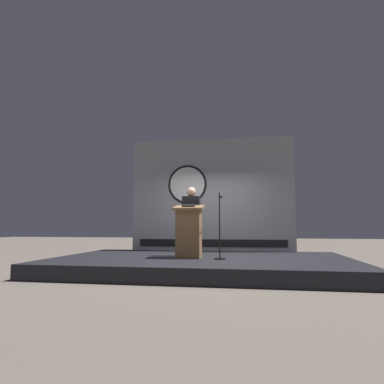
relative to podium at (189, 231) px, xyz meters
name	(u,v)px	position (x,y,z in m)	size (l,w,h in m)	color
ground_plane	(202,271)	(0.25, 0.25, -0.87)	(40.00, 40.00, 0.00)	#6B6056
stage_platform	(202,264)	(0.25, 0.25, -0.72)	(6.40, 4.00, 0.30)	black
banner_display	(211,195)	(0.24, 2.10, 0.99)	(4.53, 0.12, 3.14)	#9E9EA3
podium	(189,231)	(0.00, 0.00, 0.00)	(0.64, 0.50, 1.17)	olive
speaker_person	(191,221)	(-0.03, 0.48, 0.24)	(0.40, 0.26, 1.60)	black
microphone_stand	(220,236)	(0.69, -0.10, -0.09)	(0.24, 0.51, 1.39)	black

